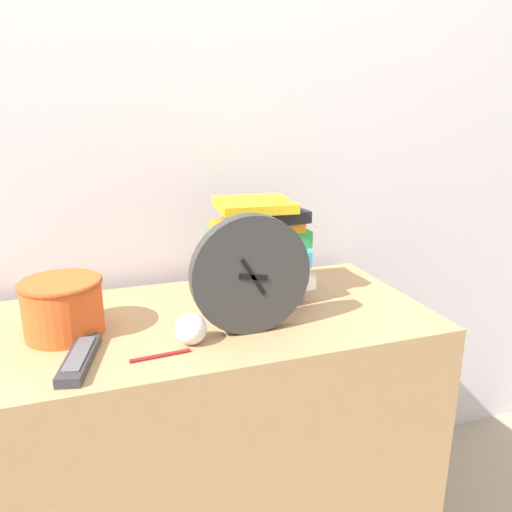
# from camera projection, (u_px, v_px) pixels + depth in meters

# --- Properties ---
(wall_back) EXTENTS (6.00, 0.04, 2.40)m
(wall_back) POSITION_uv_depth(u_px,v_px,m) (156.00, 132.00, 1.38)
(wall_back) COLOR silver
(wall_back) RESTS_ON ground_plane
(desk) EXTENTS (1.18, 0.54, 0.78)m
(desk) POSITION_uv_depth(u_px,v_px,m) (193.00, 456.00, 1.31)
(desk) COLOR tan
(desk) RESTS_ON ground_plane
(desk_clock) EXTENTS (0.27, 0.04, 0.27)m
(desk_clock) POSITION_uv_depth(u_px,v_px,m) (251.00, 275.00, 1.09)
(desk_clock) COLOR #333333
(desk_clock) RESTS_ON desk
(book_stack) EXTENTS (0.25, 0.22, 0.26)m
(book_stack) POSITION_uv_depth(u_px,v_px,m) (260.00, 251.00, 1.28)
(book_stack) COLOR #7A3899
(book_stack) RESTS_ON desk
(basket) EXTENTS (0.18, 0.18, 0.13)m
(basket) POSITION_uv_depth(u_px,v_px,m) (63.00, 305.00, 1.10)
(basket) COLOR #E05623
(basket) RESTS_ON desk
(tv_remote) EXTENTS (0.09, 0.20, 0.02)m
(tv_remote) POSITION_uv_depth(u_px,v_px,m) (80.00, 358.00, 0.98)
(tv_remote) COLOR #333338
(tv_remote) RESTS_ON desk
(crumpled_paper_ball) EXTENTS (0.07, 0.07, 0.07)m
(crumpled_paper_ball) POSITION_uv_depth(u_px,v_px,m) (191.00, 329.00, 1.06)
(crumpled_paper_ball) COLOR white
(crumpled_paper_ball) RESTS_ON desk
(pen) EXTENTS (0.12, 0.02, 0.01)m
(pen) POSITION_uv_depth(u_px,v_px,m) (160.00, 355.00, 1.01)
(pen) COLOR #B21E1E
(pen) RESTS_ON desk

